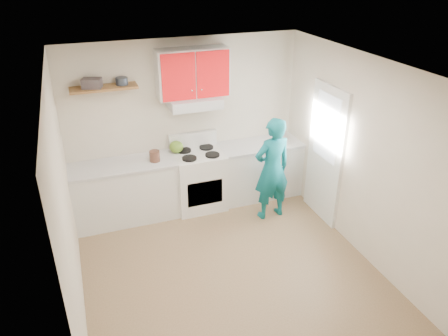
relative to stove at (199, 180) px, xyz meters
name	(u,v)px	position (x,y,z in m)	size (l,w,h in m)	color
floor	(227,266)	(-0.10, -1.57, -0.46)	(3.80, 3.80, 0.00)	brown
ceiling	(228,67)	(-0.10, -1.57, 2.14)	(3.60, 3.80, 0.04)	white
back_wall	(185,124)	(-0.10, 0.32, 0.84)	(3.60, 0.04, 2.60)	beige
front_wall	(311,284)	(-0.10, -3.47, 0.84)	(3.60, 0.04, 2.60)	beige
left_wall	(66,206)	(-1.90, -1.57, 0.84)	(0.04, 3.80, 2.60)	beige
right_wall	(358,156)	(1.70, -1.57, 0.84)	(0.04, 3.80, 2.60)	beige
door	(325,154)	(1.68, -0.88, 0.56)	(0.05, 0.85, 2.05)	white
door_glass	(327,127)	(1.65, -0.88, 0.99)	(0.01, 0.55, 0.95)	white
counter_left	(126,192)	(-1.14, 0.02, -0.01)	(1.52, 0.60, 0.90)	silver
counter_right	(259,170)	(1.04, 0.02, -0.01)	(1.32, 0.60, 0.90)	silver
stove	(199,180)	(0.00, 0.00, 0.00)	(0.76, 0.65, 0.92)	white
range_hood	(195,103)	(0.00, 0.10, 1.24)	(0.76, 0.44, 0.15)	silver
upper_cabinets	(193,73)	(0.00, 0.16, 1.66)	(1.02, 0.33, 0.70)	red
shelf	(104,88)	(-1.25, 0.18, 1.56)	(0.90, 0.30, 0.04)	brown
books	(92,83)	(-1.40, 0.16, 1.64)	(0.25, 0.18, 0.13)	#484043
tin	(122,81)	(-1.00, 0.18, 1.63)	(0.17, 0.17, 0.10)	#333D4C
kettle	(176,147)	(-0.30, 0.15, 0.55)	(0.22, 0.22, 0.18)	#5A8024
crock	(155,157)	(-0.67, -0.04, 0.53)	(0.15, 0.15, 0.18)	#4C2D21
cutting_board	(251,149)	(0.83, -0.09, 0.45)	(0.31, 0.23, 0.02)	olive
silicone_mat	(274,144)	(1.26, -0.04, 0.44)	(0.29, 0.24, 0.01)	red
person	(272,169)	(0.94, -0.65, 0.34)	(0.58, 0.38, 1.60)	#0C636D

